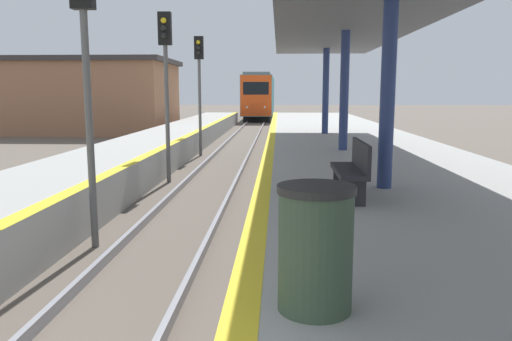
{
  "coord_description": "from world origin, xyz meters",
  "views": [
    {
      "loc": [
        1.94,
        -1.58,
        2.62
      ],
      "look_at": [
        1.02,
        18.39,
        -0.54
      ],
      "focal_mm": 35.0,
      "sensor_mm": 36.0,
      "label": 1
    }
  ],
  "objects": [
    {
      "name": "station_canopy",
      "position": [
        3.83,
        10.26,
        4.38
      ],
      "size": [
        4.07,
        23.54,
        3.64
      ],
      "color": "navy",
      "rests_on": "platform_right"
    },
    {
      "name": "train",
      "position": [
        0.0,
        49.2,
        2.18
      ],
      "size": [
        2.68,
        17.65,
        4.29
      ],
      "color": "black",
      "rests_on": "ground"
    },
    {
      "name": "signal_mid",
      "position": [
        -1.27,
        12.65,
        3.35
      ],
      "size": [
        0.36,
        0.31,
        4.82
      ],
      "color": "#595959",
      "rests_on": "ground"
    },
    {
      "name": "station_building",
      "position": [
        -10.65,
        30.41,
        2.36
      ],
      "size": [
        11.5,
        7.55,
        4.68
      ],
      "color": "#9E6B4C",
      "rests_on": "ground"
    },
    {
      "name": "signal_near",
      "position": [
        -1.18,
        6.49,
        3.35
      ],
      "size": [
        0.36,
        0.31,
        4.82
      ],
      "color": "#595959",
      "rests_on": "ground"
    },
    {
      "name": "trash_bin",
      "position": [
        2.23,
        2.18,
        1.42
      ],
      "size": [
        0.61,
        0.61,
        1.0
      ],
      "color": "#384C38",
      "rests_on": "platform_right"
    },
    {
      "name": "bench",
      "position": [
        3.14,
        6.43,
        1.4
      ],
      "size": [
        0.44,
        1.54,
        0.92
      ],
      "color": "#28282D",
      "rests_on": "platform_right"
    },
    {
      "name": "signal_far",
      "position": [
        -1.3,
        18.81,
        3.35
      ],
      "size": [
        0.36,
        0.31,
        4.82
      ],
      "color": "#595959",
      "rests_on": "ground"
    }
  ]
}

